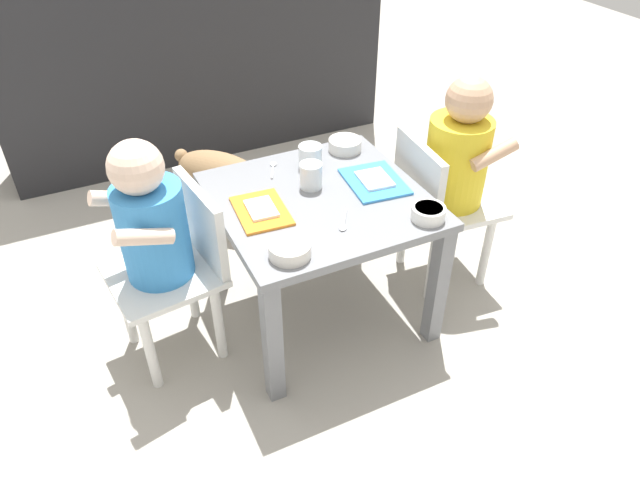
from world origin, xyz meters
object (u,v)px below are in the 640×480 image
at_px(dining_table, 320,218).
at_px(dog, 228,176).
at_px(seated_child_left, 157,230).
at_px(water_cup_right, 311,177).
at_px(food_tray_left, 261,210).
at_px(food_tray_right, 374,181).
at_px(cereal_bowl_right_side, 290,249).
at_px(cereal_bowl_left_side, 345,144).
at_px(spoon_by_left_tray, 344,222).
at_px(seated_child_right, 454,162).
at_px(water_cup_left, 310,158).
at_px(veggie_bowl_far, 428,212).
at_px(spoon_by_right_tray, 273,168).

distance_m(dining_table, dog, 0.60).
xyz_separation_m(seated_child_left, water_cup_right, (0.45, 0.02, 0.03)).
bearing_deg(food_tray_left, food_tray_right, 0.00).
bearing_deg(water_cup_right, food_tray_right, -18.38).
height_order(dining_table, cereal_bowl_right_side, cereal_bowl_right_side).
height_order(food_tray_left, cereal_bowl_left_side, cereal_bowl_left_side).
distance_m(food_tray_left, water_cup_right, 0.19).
xyz_separation_m(water_cup_right, spoon_by_left_tray, (0.00, -0.20, -0.03)).
height_order(dining_table, food_tray_right, food_tray_right).
relative_size(seated_child_right, spoon_by_left_tray, 7.75).
bearing_deg(spoon_by_left_tray, cereal_bowl_left_side, 62.00).
height_order(water_cup_right, spoon_by_left_tray, water_cup_right).
bearing_deg(water_cup_left, food_tray_right, -50.85).
bearing_deg(dining_table, seated_child_right, -1.06).
bearing_deg(water_cup_left, spoon_by_left_tray, -98.31).
height_order(seated_child_right, food_tray_right, seated_child_right).
bearing_deg(veggie_bowl_far, cereal_bowl_left_side, 92.97).
distance_m(dining_table, seated_child_left, 0.45).
height_order(food_tray_left, water_cup_right, water_cup_right).
bearing_deg(seated_child_left, cereal_bowl_left_side, 15.34).
xyz_separation_m(dog, water_cup_right, (0.10, -0.52, 0.25)).
height_order(seated_child_right, dog, seated_child_right).
distance_m(dining_table, cereal_bowl_left_side, 0.30).
height_order(cereal_bowl_left_side, spoon_by_right_tray, cereal_bowl_left_side).
distance_m(water_cup_right, spoon_by_right_tray, 0.16).
height_order(dining_table, spoon_by_left_tray, spoon_by_left_tray).
bearing_deg(spoon_by_right_tray, cereal_bowl_right_side, -106.29).
bearing_deg(water_cup_right, spoon_by_right_tray, 113.23).
height_order(cereal_bowl_right_side, spoon_by_right_tray, cereal_bowl_right_side).
relative_size(dog, cereal_bowl_right_side, 4.08).
height_order(dining_table, seated_child_right, seated_child_right).
xyz_separation_m(water_cup_right, veggie_bowl_far, (0.21, -0.28, -0.01)).
distance_m(water_cup_left, cereal_bowl_right_side, 0.43).
relative_size(veggie_bowl_far, spoon_by_right_tray, 0.94).
relative_size(food_tray_left, cereal_bowl_right_side, 1.86).
bearing_deg(water_cup_left, cereal_bowl_left_side, 19.57).
distance_m(food_tray_right, cereal_bowl_right_side, 0.41).
xyz_separation_m(dog, cereal_bowl_left_side, (0.28, -0.37, 0.24)).
bearing_deg(seated_child_right, dining_table, 178.94).
bearing_deg(spoon_by_left_tray, water_cup_right, 90.19).
bearing_deg(spoon_by_right_tray, dog, 95.39).
height_order(dining_table, cereal_bowl_left_side, cereal_bowl_left_side).
relative_size(food_tray_right, water_cup_right, 2.84).
distance_m(seated_child_left, seated_child_right, 0.89).
bearing_deg(water_cup_right, veggie_bowl_far, -52.81).
relative_size(food_tray_left, spoon_by_left_tray, 2.13).
bearing_deg(spoon_by_right_tray, food_tray_right, -40.29).
relative_size(water_cup_left, cereal_bowl_left_side, 0.69).
xyz_separation_m(seated_child_left, spoon_by_left_tray, (0.45, -0.18, 0.00)).
relative_size(food_tray_left, food_tray_right, 0.92).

